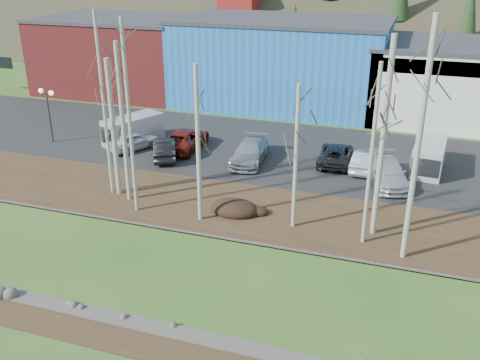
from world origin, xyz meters
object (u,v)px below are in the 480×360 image
(street_lamp, at_px, (47,101))
(van_white, at_px, (429,157))
(car_4, at_px, (364,161))
(car_5, at_px, (336,154))
(car_3, at_px, (250,152))
(van_grey, at_px, (131,130))
(car_0, at_px, (133,141))
(car_2, at_px, (185,139))
(car_6, at_px, (387,172))
(car_1, at_px, (164,148))

(street_lamp, height_order, van_white, street_lamp)
(car_4, bearing_deg, car_5, -13.22)
(car_3, relative_size, van_grey, 1.01)
(car_0, xyz_separation_m, car_2, (3.69, 1.44, 0.05))
(car_5, height_order, van_white, van_white)
(car_2, distance_m, car_6, 15.44)
(van_grey, bearing_deg, car_4, 23.76)
(van_white, bearing_deg, car_6, -124.96)
(street_lamp, height_order, car_4, street_lamp)
(car_6, bearing_deg, van_white, 34.83)
(car_2, height_order, car_5, car_2)
(car_6, bearing_deg, car_0, 163.30)
(car_1, distance_m, car_4, 14.45)
(car_3, height_order, van_white, van_white)
(car_1, xyz_separation_m, car_3, (6.25, 1.13, 0.03))
(van_white, bearing_deg, street_lamp, -168.96)
(car_0, xyz_separation_m, car_3, (9.31, 0.31, 0.05))
(car_1, bearing_deg, car_3, 163.36)
(car_2, height_order, car_6, car_6)
(car_2, relative_size, car_3, 1.04)
(car_0, xyz_separation_m, car_1, (3.06, -0.82, 0.02))
(car_1, bearing_deg, car_2, -132.36)
(car_1, relative_size, car_5, 0.91)
(car_0, bearing_deg, van_grey, -30.18)
(car_2, relative_size, car_5, 1.12)
(car_0, distance_m, car_6, 19.02)
(car_3, distance_m, van_grey, 10.24)
(car_4, relative_size, van_grey, 0.80)
(van_grey, bearing_deg, van_white, 26.65)
(car_3, relative_size, car_6, 0.98)
(car_1, bearing_deg, car_4, 161.99)
(car_2, height_order, car_3, car_3)
(van_white, relative_size, van_grey, 0.92)
(car_6, bearing_deg, car_3, 160.19)
(car_2, distance_m, car_4, 13.65)
(street_lamp, relative_size, car_6, 0.80)
(car_4, relative_size, car_6, 0.77)
(car_0, bearing_deg, car_2, -131.86)
(car_4, bearing_deg, car_0, 8.02)
(car_2, bearing_deg, car_1, 73.27)
(car_0, xyz_separation_m, van_white, (21.52, 2.56, 0.31))
(car_3, distance_m, car_5, 6.16)
(car_5, bearing_deg, car_1, 9.98)
(car_0, height_order, car_1, car_1)
(car_1, distance_m, car_3, 6.35)
(car_3, bearing_deg, car_6, -9.19)
(car_0, relative_size, car_2, 0.76)
(car_1, height_order, car_3, car_3)
(street_lamp, height_order, van_grey, street_lamp)
(street_lamp, xyz_separation_m, car_6, (25.97, 0.08, -2.59))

